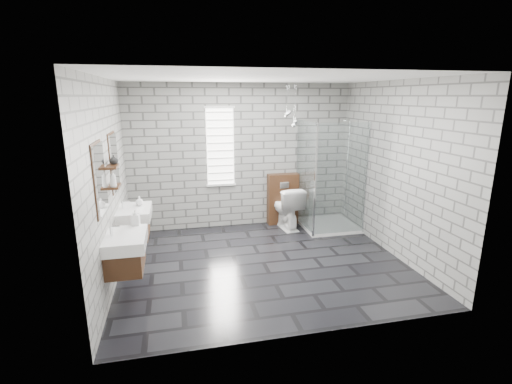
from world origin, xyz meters
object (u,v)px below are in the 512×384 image
object	(u,v)px
cistern_panel	(283,199)
toilet	(286,207)
vanity_left	(122,242)
vanity_right	(132,214)
shower_enclosure	(326,204)

from	to	relation	value
cistern_panel	toilet	xyz separation A→B (m)	(0.00, -0.26, -0.09)
vanity_left	vanity_right	xyz separation A→B (m)	(0.00, 1.12, 0.00)
vanity_left	toilet	distance (m)	3.43
vanity_left	cistern_panel	distance (m)	3.58
vanity_right	cistern_panel	world-z (taller)	vanity_right
shower_enclosure	toilet	size ratio (longest dim) A/B	2.50
cistern_panel	vanity_right	bearing A→B (deg)	-155.95
vanity_right	shower_enclosure	size ratio (longest dim) A/B	0.77
vanity_left	vanity_right	bearing A→B (deg)	90.00
cistern_panel	shower_enclosure	bearing A→B (deg)	-36.41
toilet	vanity_left	bearing A→B (deg)	31.18
vanity_left	toilet	bearing A→B (deg)	37.41
vanity_right	shower_enclosure	distance (m)	3.49
vanity_right	toilet	bearing A→B (deg)	19.38
cistern_panel	shower_enclosure	distance (m)	0.87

